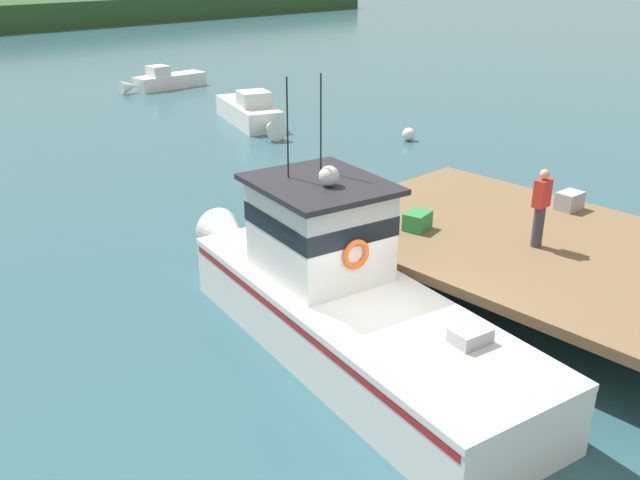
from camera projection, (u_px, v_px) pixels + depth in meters
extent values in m
plane|color=#2D5660|center=(378.00, 377.00, 12.04)|extent=(200.00, 200.00, 0.00)
cylinder|color=#4C3D2D|center=(310.00, 248.00, 16.00)|extent=(0.36, 0.36, 1.00)
cylinder|color=#4C3D2D|center=(449.00, 197.00, 19.30)|extent=(0.36, 0.36, 1.00)
cube|color=brown|center=(534.00, 244.00, 14.67)|extent=(6.00, 9.00, 0.20)
cube|color=white|center=(356.00, 330.00, 12.44)|extent=(3.90, 8.32, 1.10)
cone|color=white|center=(233.00, 241.00, 16.24)|extent=(1.41, 1.97, 1.10)
cube|color=#A31919|center=(357.00, 308.00, 12.27)|extent=(3.90, 8.17, 0.12)
cube|color=white|center=(357.00, 300.00, 12.21)|extent=(3.94, 8.33, 0.12)
cube|color=silver|center=(320.00, 233.00, 12.82)|extent=(2.27, 2.51, 1.80)
cube|color=black|center=(320.00, 217.00, 12.70)|extent=(2.29, 2.53, 0.36)
cube|color=#232328|center=(320.00, 184.00, 12.46)|extent=(2.56, 2.85, 0.10)
sphere|color=white|center=(329.00, 176.00, 12.14)|extent=(0.36, 0.36, 0.36)
cylinder|color=black|center=(287.00, 128.00, 12.30)|extent=(0.03, 0.03, 1.80)
cylinder|color=black|center=(321.00, 124.00, 12.66)|extent=(0.03, 0.03, 1.80)
cube|color=#939399|center=(470.00, 339.00, 10.74)|extent=(0.67, 0.54, 0.36)
torus|color=orange|center=(450.00, 384.00, 9.84)|extent=(0.65, 0.65, 0.12)
torus|color=#EA5119|center=(356.00, 254.00, 11.94)|extent=(0.55, 0.20, 0.54)
cube|color=#2D8442|center=(417.00, 221.00, 15.12)|extent=(0.68, 0.55, 0.39)
cube|color=#9E9EA3|center=(570.00, 201.00, 16.29)|extent=(0.63, 0.48, 0.42)
cylinder|color=#383842|center=(538.00, 226.00, 14.16)|extent=(0.22, 0.22, 0.86)
cube|color=red|center=(542.00, 193.00, 13.89)|extent=(0.36, 0.22, 0.56)
sphere|color=tan|center=(545.00, 174.00, 13.74)|extent=(0.20, 0.20, 0.20)
cube|color=white|center=(170.00, 81.00, 37.28)|extent=(3.84, 1.26, 0.70)
cone|color=white|center=(130.00, 87.00, 35.78)|extent=(0.96, 0.71, 0.70)
cube|color=silver|center=(158.00, 71.00, 36.63)|extent=(0.97, 0.98, 0.52)
cube|color=white|center=(248.00, 113.00, 29.67)|extent=(2.93, 4.85, 0.84)
cone|color=white|center=(272.00, 127.00, 27.23)|extent=(1.18, 1.37, 0.84)
cube|color=silver|center=(254.00, 99.00, 28.70)|extent=(1.49, 1.48, 0.63)
sphere|color=silver|center=(409.00, 134.00, 26.92)|extent=(0.50, 0.50, 0.50)
sphere|color=silver|center=(180.00, 80.00, 38.49)|extent=(0.43, 0.43, 0.43)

